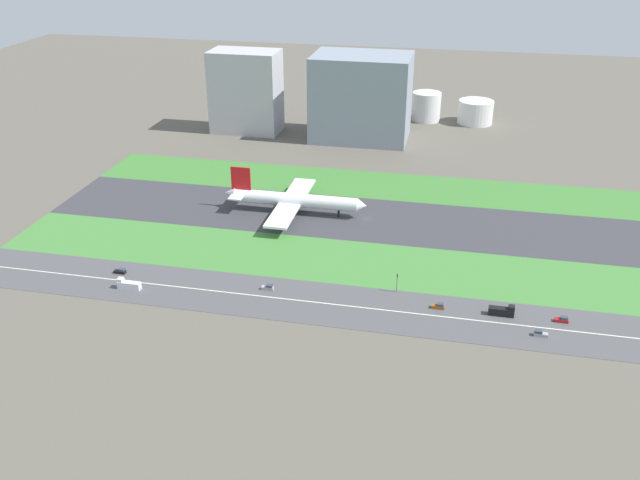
{
  "coord_description": "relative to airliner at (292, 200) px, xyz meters",
  "views": [
    {
      "loc": [
        37.58,
        -271.38,
        124.79
      ],
      "look_at": [
        -12.65,
        -36.5,
        6.0
      ],
      "focal_mm": 38.31,
      "sensor_mm": 36.0,
      "label": 1
    }
  ],
  "objects": [
    {
      "name": "highway_centerline",
      "position": [
        33.3,
        -73.0,
        -6.13
      ],
      "size": [
        266.0,
        0.5,
        0.01
      ],
      "primitive_type": "cube",
      "color": "silver",
      "rests_on": "highway"
    },
    {
      "name": "highway",
      "position": [
        33.3,
        -73.0,
        -6.18
      ],
      "size": [
        280.0,
        28.0,
        0.1
      ],
      "primitive_type": "cube",
      "color": "#4C4C4F",
      "rests_on": "ground_plane"
    },
    {
      "name": "truck_0",
      "position": [
        90.07,
        -68.0,
        -4.56
      ],
      "size": [
        8.4,
        2.5,
        4.0
      ],
      "color": "black",
      "rests_on": "highway"
    },
    {
      "name": "hangar_building",
      "position": [
        12.79,
        114.0,
        18.04
      ],
      "size": [
        55.45,
        38.45,
        48.54
      ],
      "primitive_type": "cube",
      "color": "gray",
      "rests_on": "ground_plane"
    },
    {
      "name": "car_2",
      "position": [
        109.51,
        -68.0,
        -5.31
      ],
      "size": [
        4.4,
        1.8,
        2.0
      ],
      "color": "#B2191E",
      "rests_on": "highway"
    },
    {
      "name": "car_1",
      "position": [
        101.82,
        -78.0,
        -5.31
      ],
      "size": [
        4.4,
        1.8,
        2.0
      ],
      "rotation": [
        0.0,
        0.0,
        3.14
      ],
      "color": "#99999E",
      "rests_on": "highway"
    },
    {
      "name": "car_3",
      "position": [
        -49.26,
        -68.0,
        -5.31
      ],
      "size": [
        4.4,
        1.8,
        2.0
      ],
      "color": "black",
      "rests_on": "highway"
    },
    {
      "name": "fuel_tank_centre",
      "position": [
        47.95,
        159.0,
        2.74
      ],
      "size": [
        17.95,
        17.95,
        17.94
      ],
      "primitive_type": "cylinder",
      "color": "silver",
      "rests_on": "ground_plane"
    },
    {
      "name": "fuel_tank_west",
      "position": [
        21.57,
        159.0,
        2.35
      ],
      "size": [
        19.61,
        19.61,
        17.16
      ],
      "primitive_type": "cylinder",
      "color": "silver",
      "rests_on": "ground_plane"
    },
    {
      "name": "grass_median_south",
      "position": [
        33.3,
        -41.0,
        -6.18
      ],
      "size": [
        280.0,
        36.0,
        0.1
      ],
      "primitive_type": "cube",
      "color": "#427F38",
      "rests_on": "ground_plane"
    },
    {
      "name": "ground_plane",
      "position": [
        33.3,
        -0.0,
        -6.23
      ],
      "size": [
        800.0,
        800.0,
        0.0
      ],
      "primitive_type": "plane",
      "color": "#5B564C"
    },
    {
      "name": "runway",
      "position": [
        33.3,
        -0.0,
        -6.18
      ],
      "size": [
        280.0,
        46.0,
        0.1
      ],
      "primitive_type": "cube",
      "color": "#38383D",
      "rests_on": "ground_plane"
    },
    {
      "name": "grass_median_north",
      "position": [
        33.3,
        41.0,
        -6.18
      ],
      "size": [
        280.0,
        36.0,
        0.1
      ],
      "primitive_type": "cube",
      "color": "#3D7A33",
      "rests_on": "ground_plane"
    },
    {
      "name": "traffic_light",
      "position": [
        53.63,
        -60.01,
        -1.94
      ],
      "size": [
        0.36,
        0.5,
        7.2
      ],
      "color": "#4C4C51",
      "rests_on": "highway"
    },
    {
      "name": "fuel_tank_east",
      "position": [
        78.75,
        159.0,
        0.98
      ],
      "size": [
        21.61,
        21.61,
        14.43
      ],
      "primitive_type": "cylinder",
      "color": "silver",
      "rests_on": "ground_plane"
    },
    {
      "name": "terminal_building",
      "position": [
        -56.7,
        114.0,
        17.77
      ],
      "size": [
        40.24,
        24.26,
        48.01
      ],
      "primitive_type": "cube",
      "color": "#B2B2B7",
      "rests_on": "ground_plane"
    },
    {
      "name": "airliner",
      "position": [
        0.0,
        0.0,
        0.0
      ],
      "size": [
        65.0,
        56.0,
        19.7
      ],
      "color": "white",
      "rests_on": "runway"
    },
    {
      "name": "car_4",
      "position": [
        68.93,
        -68.0,
        -5.31
      ],
      "size": [
        4.4,
        1.8,
        2.0
      ],
      "color": "brown",
      "rests_on": "highway"
    },
    {
      "name": "truck_1",
      "position": [
        -40.93,
        -78.0,
        -4.56
      ],
      "size": [
        8.4,
        2.5,
        4.0
      ],
      "rotation": [
        0.0,
        0.0,
        3.14
      ],
      "color": "silver",
      "rests_on": "highway"
    },
    {
      "name": "car_0",
      "position": [
        8.28,
        -68.0,
        -5.31
      ],
      "size": [
        4.4,
        1.8,
        2.0
      ],
      "color": "#99999E",
      "rests_on": "highway"
    }
  ]
}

